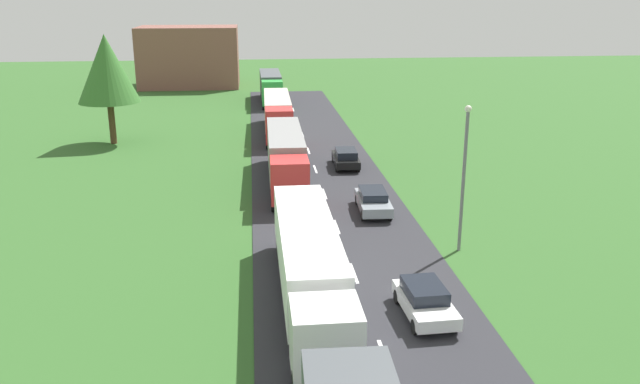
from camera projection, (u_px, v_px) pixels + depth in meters
name	position (u px, v px, depth m)	size (l,w,h in m)	color
road	(388.00, 367.00, 24.31)	(10.00, 140.00, 0.06)	#2B2B30
truck_second	(309.00, 263.00, 28.57)	(2.53, 14.78, 3.41)	white
truck_third	(286.00, 155.00, 47.05)	(2.66, 13.95, 3.58)	red
truck_fourth	(278.00, 113.00, 63.32)	(2.70, 14.42, 3.49)	red
truck_fifth	(271.00, 86.00, 81.52)	(2.54, 12.30, 3.54)	green
car_third	(425.00, 300.00, 27.85)	(2.06, 4.16, 1.43)	white
car_fourth	(373.00, 200.00, 41.12)	(2.07, 4.62, 1.39)	#8C939E
car_fifth	(346.00, 158.00, 51.58)	(2.03, 4.47, 1.45)	black
lamppost_second	(464.00, 172.00, 34.03)	(0.36, 0.36, 7.94)	slate
tree_birch	(107.00, 69.00, 58.05)	(5.49, 5.49, 9.88)	#513823
distant_building	(189.00, 57.00, 94.99)	(14.20, 9.72, 8.60)	brown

